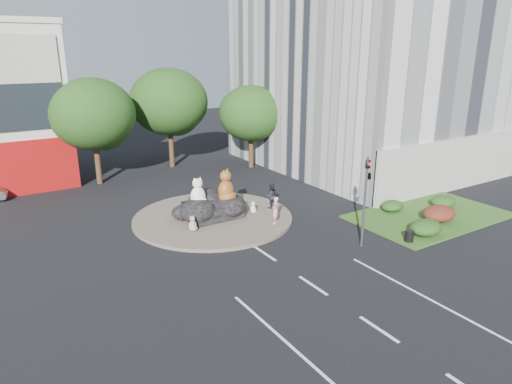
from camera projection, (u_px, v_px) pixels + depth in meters
ground at (313, 286)px, 20.80m from camera, size 120.00×120.00×0.00m
roundabout_island at (213, 218)px, 28.84m from camera, size 10.00×10.00×0.20m
rock_plinth at (213, 210)px, 28.67m from camera, size 3.20×2.60×0.90m
grass_verge at (429, 216)px, 29.30m from camera, size 10.00×6.00×0.12m
tree_left at (94, 118)px, 35.01m from camera, size 6.46×6.46×8.27m
tree_mid at (169, 105)px, 40.09m from camera, size 6.84×6.84×8.76m
tree_right at (251, 116)px, 40.19m from camera, size 5.70×5.70×7.30m
hedge_near_green at (426, 228)px, 26.01m from camera, size 2.00×1.60×0.90m
hedge_red at (439, 214)px, 28.07m from camera, size 2.20×1.76×0.99m
hedge_mid_green at (443, 201)px, 30.58m from camera, size 1.80×1.44×0.81m
hedge_back_green at (392, 206)px, 29.86m from camera, size 1.60×1.28×0.72m
traffic_light at (367, 182)px, 23.91m from camera, size 0.44×1.24×5.00m
street_lamp at (385, 133)px, 32.39m from camera, size 2.34×0.22×8.06m
cat_white at (198, 191)px, 27.76m from camera, size 1.18×1.05×1.82m
cat_tabby at (226, 185)px, 28.44m from camera, size 1.68×1.62×2.14m
kitten_calico at (193, 223)px, 26.39m from camera, size 0.58×0.51×0.95m
kitten_white at (253, 207)px, 29.28m from camera, size 0.58×0.54×0.79m
pedestrian_pink at (275, 210)px, 27.40m from camera, size 0.72×0.71×1.68m
pedestrian_dark at (271, 196)px, 30.08m from camera, size 0.87×0.71×1.68m
litter_bin at (409, 236)px, 25.19m from camera, size 0.60×0.60×0.63m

